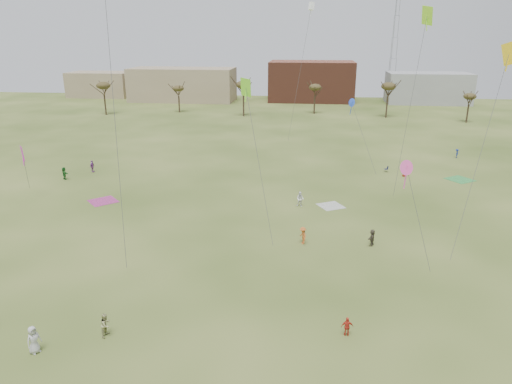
# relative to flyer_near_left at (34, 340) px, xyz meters

# --- Properties ---
(ground) EXTENTS (260.00, 260.00, 0.00)m
(ground) POSITION_rel_flyer_near_left_xyz_m (12.59, 6.49, -0.98)
(ground) COLOR #344A17
(ground) RESTS_ON ground
(flyer_near_left) EXTENTS (0.98, 1.14, 1.97)m
(flyer_near_left) POSITION_rel_flyer_near_left_xyz_m (0.00, 0.00, 0.00)
(flyer_near_left) COLOR #BDBDBD
(flyer_near_left) RESTS_ON ground
(spectator_fore_a) EXTENTS (0.88, 0.42, 1.45)m
(spectator_fore_a) POSITION_rel_flyer_near_left_xyz_m (20.63, 4.22, -0.26)
(spectator_fore_a) COLOR red
(spectator_fore_a) RESTS_ON ground
(spectator_fore_b) EXTENTS (0.79, 0.94, 1.74)m
(spectator_fore_b) POSITION_rel_flyer_near_left_xyz_m (3.95, 2.30, -0.11)
(spectator_fore_b) COLOR tan
(spectator_fore_b) RESTS_ON ground
(spectator_fore_c) EXTENTS (1.01, 1.66, 1.71)m
(spectator_fore_c) POSITION_rel_flyer_near_left_xyz_m (24.10, 19.44, -0.13)
(spectator_fore_c) COLOR #4E4637
(spectator_fore_c) RESTS_ON ground
(flyer_mid_b) EXTENTS (1.07, 1.32, 1.78)m
(flyer_mid_b) POSITION_rel_flyer_near_left_xyz_m (17.25, 19.06, -0.10)
(flyer_mid_b) COLOR #CA6226
(flyer_mid_b) RESTS_ON ground
(spectator_mid_d) EXTENTS (0.56, 1.11, 1.82)m
(spectator_mid_d) POSITION_rel_flyer_near_left_xyz_m (-15.17, 41.12, -0.07)
(spectator_mid_d) COLOR purple
(spectator_mid_d) RESTS_ON ground
(spectator_mid_e) EXTENTS (1.02, 0.86, 1.88)m
(spectator_mid_e) POSITION_rel_flyer_near_left_xyz_m (16.71, 29.73, -0.04)
(spectator_mid_e) COLOR white
(spectator_mid_e) RESTS_ON ground
(flyer_far_a) EXTENTS (1.65, 1.51, 1.83)m
(flyer_far_a) POSITION_rel_flyer_near_left_xyz_m (-17.51, 37.05, -0.07)
(flyer_far_a) COLOR #246C29
(flyer_far_a) RESTS_ON ground
(flyer_far_b) EXTENTS (0.89, 0.85, 1.54)m
(flyer_far_b) POSITION_rel_flyer_near_left_xyz_m (31.73, 44.24, -0.21)
(flyer_far_b) COLOR maroon
(flyer_far_b) RESTS_ON ground
(flyer_far_c) EXTENTS (0.82, 1.11, 1.53)m
(flyer_far_c) POSITION_rel_flyer_near_left_xyz_m (42.56, 56.49, -0.22)
(flyer_far_c) COLOR navy
(flyer_far_c) RESTS_ON ground
(blanket_cream) EXTENTS (3.73, 3.73, 0.03)m
(blanket_cream) POSITION_rel_flyer_near_left_xyz_m (20.48, 30.30, -0.98)
(blanket_cream) COLOR beige
(blanket_cream) RESTS_ON ground
(blanket_plum) EXTENTS (4.44, 4.44, 0.03)m
(blanket_plum) POSITION_rel_flyer_near_left_xyz_m (-8.05, 28.75, -0.98)
(blanket_plum) COLOR #A83379
(blanket_plum) RESTS_ON ground
(blanket_olive) EXTENTS (4.53, 4.53, 0.03)m
(blanket_olive) POSITION_rel_flyer_near_left_xyz_m (39.47, 43.51, -0.98)
(blanket_olive) COLOR green
(blanket_olive) RESTS_ON ground
(camp_chair_right) EXTENTS (0.61, 0.57, 0.87)m
(camp_chair_right) POSITION_rel_flyer_near_left_xyz_m (29.42, 46.48, -0.72)
(camp_chair_right) COLOR #131635
(camp_chair_right) RESTS_ON ground
(kites_aloft) EXTENTS (69.27, 60.96, 27.93)m
(kites_aloft) POSITION_rel_flyer_near_left_xyz_m (10.17, 27.69, 21.15)
(kites_aloft) COLOR #1AA083
(kites_aloft) RESTS_ON ground
(tree_line) EXTENTS (117.44, 49.32, 8.91)m
(tree_line) POSITION_rel_flyer_near_left_xyz_m (9.74, 85.61, 6.10)
(tree_line) COLOR #3A2B1E
(tree_line) RESTS_ON ground
(building_tan) EXTENTS (32.00, 14.00, 10.00)m
(building_tan) POSITION_rel_flyer_near_left_xyz_m (-22.41, 121.49, 4.02)
(building_tan) COLOR #937F60
(building_tan) RESTS_ON ground
(building_brick) EXTENTS (26.00, 16.00, 12.00)m
(building_brick) POSITION_rel_flyer_near_left_xyz_m (17.59, 126.49, 5.02)
(building_brick) COLOR brown
(building_brick) RESTS_ON ground
(building_grey) EXTENTS (24.00, 12.00, 9.00)m
(building_grey) POSITION_rel_flyer_near_left_xyz_m (52.59, 124.49, 3.52)
(building_grey) COLOR gray
(building_grey) RESTS_ON ground
(building_tan_west) EXTENTS (20.00, 12.00, 8.00)m
(building_tan_west) POSITION_rel_flyer_near_left_xyz_m (-52.41, 128.49, 3.02)
(building_tan_west) COLOR #937F60
(building_tan_west) RESTS_ON ground
(radio_tower) EXTENTS (1.51, 1.72, 41.00)m
(radio_tower) POSITION_rel_flyer_near_left_xyz_m (42.59, 131.49, 18.22)
(radio_tower) COLOR #9EA3A8
(radio_tower) RESTS_ON ground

